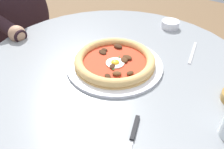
{
  "coord_description": "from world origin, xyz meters",
  "views": [
    {
      "loc": [
        0.38,
        -0.52,
        1.22
      ],
      "look_at": [
        0.02,
        -0.04,
        0.74
      ],
      "focal_mm": 36.6,
      "sensor_mm": 36.0,
      "label": 1
    }
  ],
  "objects_px": {
    "steak_knife": "(132,139)",
    "fork_utensil": "(193,52)",
    "cafe_chair_diner": "(11,35)",
    "diner_person": "(24,48)",
    "ramekin_capers": "(170,24)",
    "dining_table": "(114,101)",
    "pizza_on_plate": "(114,62)"
  },
  "relations": [
    {
      "from": "pizza_on_plate",
      "to": "dining_table",
      "type": "bearing_deg",
      "value": 63.13
    },
    {
      "from": "steak_knife",
      "to": "fork_utensil",
      "type": "distance_m",
      "value": 0.47
    },
    {
      "from": "ramekin_capers",
      "to": "cafe_chair_diner",
      "type": "bearing_deg",
      "value": -162.4
    },
    {
      "from": "fork_utensil",
      "to": "diner_person",
      "type": "relative_size",
      "value": 0.14
    },
    {
      "from": "fork_utensil",
      "to": "cafe_chair_diner",
      "type": "distance_m",
      "value": 1.09
    },
    {
      "from": "ramekin_capers",
      "to": "diner_person",
      "type": "xyz_separation_m",
      "value": [
        -0.75,
        -0.3,
        -0.26
      ]
    },
    {
      "from": "ramekin_capers",
      "to": "cafe_chair_diner",
      "type": "height_order",
      "value": "cafe_chair_diner"
    },
    {
      "from": "ramekin_capers",
      "to": "steak_knife",
      "type": "bearing_deg",
      "value": -72.12
    },
    {
      "from": "fork_utensil",
      "to": "cafe_chair_diner",
      "type": "height_order",
      "value": "cafe_chair_diner"
    },
    {
      "from": "ramekin_capers",
      "to": "pizza_on_plate",
      "type": "bearing_deg",
      "value": -93.32
    },
    {
      "from": "dining_table",
      "to": "cafe_chair_diner",
      "type": "bearing_deg",
      "value": 173.41
    },
    {
      "from": "pizza_on_plate",
      "to": "fork_utensil",
      "type": "height_order",
      "value": "pizza_on_plate"
    },
    {
      "from": "diner_person",
      "to": "cafe_chair_diner",
      "type": "height_order",
      "value": "diner_person"
    },
    {
      "from": "diner_person",
      "to": "steak_knife",
      "type": "bearing_deg",
      "value": -17.83
    },
    {
      "from": "steak_knife",
      "to": "diner_person",
      "type": "distance_m",
      "value": 1.02
    },
    {
      "from": "dining_table",
      "to": "steak_knife",
      "type": "xyz_separation_m",
      "value": [
        0.22,
        -0.22,
        0.17
      ]
    },
    {
      "from": "pizza_on_plate",
      "to": "cafe_chair_diner",
      "type": "distance_m",
      "value": 0.91
    },
    {
      "from": "fork_utensil",
      "to": "cafe_chair_diner",
      "type": "relative_size",
      "value": 0.17
    },
    {
      "from": "steak_knife",
      "to": "diner_person",
      "type": "height_order",
      "value": "diner_person"
    },
    {
      "from": "dining_table",
      "to": "fork_utensil",
      "type": "bearing_deg",
      "value": 53.17
    },
    {
      "from": "dining_table",
      "to": "pizza_on_plate",
      "type": "bearing_deg",
      "value": -116.87
    },
    {
      "from": "dining_table",
      "to": "diner_person",
      "type": "height_order",
      "value": "diner_person"
    },
    {
      "from": "steak_knife",
      "to": "diner_person",
      "type": "bearing_deg",
      "value": 162.17
    },
    {
      "from": "steak_knife",
      "to": "cafe_chair_diner",
      "type": "height_order",
      "value": "cafe_chair_diner"
    },
    {
      "from": "dining_table",
      "to": "diner_person",
      "type": "distance_m",
      "value": 0.73
    },
    {
      "from": "steak_knife",
      "to": "fork_utensil",
      "type": "relative_size",
      "value": 1.29
    },
    {
      "from": "pizza_on_plate",
      "to": "ramekin_capers",
      "type": "xyz_separation_m",
      "value": [
        0.02,
        0.39,
        -0.0
      ]
    },
    {
      "from": "pizza_on_plate",
      "to": "fork_utensil",
      "type": "distance_m",
      "value": 0.31
    },
    {
      "from": "fork_utensil",
      "to": "diner_person",
      "type": "bearing_deg",
      "value": -169.79
    },
    {
      "from": "steak_knife",
      "to": "fork_utensil",
      "type": "xyz_separation_m",
      "value": [
        -0.03,
        0.47,
        -0.0
      ]
    },
    {
      "from": "diner_person",
      "to": "cafe_chair_diner",
      "type": "relative_size",
      "value": 1.24
    },
    {
      "from": "dining_table",
      "to": "pizza_on_plate",
      "type": "xyz_separation_m",
      "value": [
        -0.0,
        -0.0,
        0.19
      ]
    }
  ]
}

